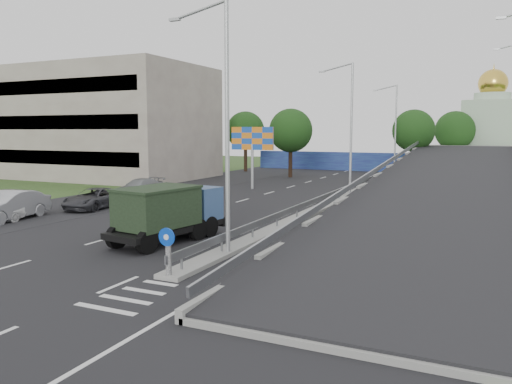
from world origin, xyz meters
The scene contains 22 objects.
ground centered at (0.00, 0.00, 0.00)m, with size 160.00×160.00×0.00m, color #2D4C1E.
road_surface centered at (-3.00, 20.00, 0.00)m, with size 26.00×90.00×0.04m, color black.
parking_strip centered at (-16.00, 20.00, 0.00)m, with size 8.00×90.00×0.05m, color black.
median centered at (0.00, 24.00, 0.10)m, with size 1.00×44.00×0.20m, color gray.
overpass_ramp centered at (7.50, 24.00, 1.75)m, with size 10.00×50.00×3.50m.
median_guardrail centered at (0.00, 24.00, 0.75)m, with size 0.09×44.00×0.71m.
sign_bollard centered at (0.00, 2.17, 1.03)m, with size 0.64×0.23×1.67m.
lamp_post_near centered at (0.11, 6.00, 5.81)m, with size 2.74×0.18×10.08m.
lamp_post_mid centered at (0.11, 26.00, 5.81)m, with size 2.74×0.18×10.08m.
lamp_post_far centered at (0.11, 46.00, 5.81)m, with size 2.74×0.18×10.08m.
beige_building centered at (-30.00, 32.00, 6.00)m, with size 24.00×14.00×12.00m, color gray.
blue_wall centered at (-4.00, 52.00, 1.20)m, with size 30.00×0.50×2.40m, color navy.
church centered at (10.00, 60.00, 5.31)m, with size 7.00×7.00×13.80m.
billboard centered at (-9.00, 28.00, 4.19)m, with size 4.00×0.24×5.50m.
tree_left_mid centered at (-10.00, 40.00, 5.18)m, with size 4.80×4.80×7.60m.
tree_median_far centered at (2.00, 48.00, 5.18)m, with size 4.80×4.80×7.60m.
tree_left_far centered at (-18.00, 45.00, 5.18)m, with size 4.80×4.80×7.60m.
tree_ramp_far centered at (6.00, 55.00, 5.18)m, with size 4.80×4.80×7.60m.
dump_truck centered at (-3.52, 7.32, 1.46)m, with size 3.07×6.25×2.64m.
parked_car_b centered at (-15.16, 8.01, 0.86)m, with size 1.81×5.20×1.71m, color #AEAFB3.
parked_car_c centered at (-13.81, 13.51, 0.68)m, with size 2.25×4.89×1.36m, color #313236.
parked_car_d centered at (-15.37, 20.29, 0.67)m, with size 1.87×4.61×1.34m, color gray.
Camera 1 is at (9.83, -11.78, 5.17)m, focal length 35.00 mm.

